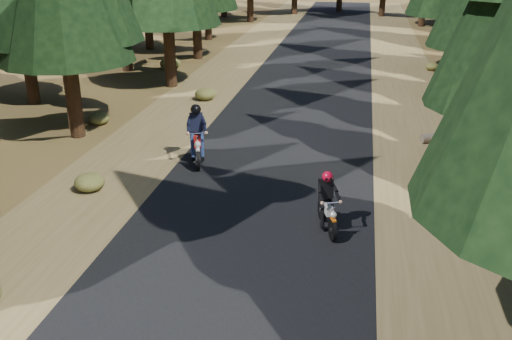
{
  "coord_description": "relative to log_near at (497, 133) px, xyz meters",
  "views": [
    {
      "loc": [
        2.39,
        -11.52,
        6.45
      ],
      "look_at": [
        0.0,
        1.5,
        1.1
      ],
      "focal_mm": 40.0,
      "sensor_mm": 36.0,
      "label": 1
    }
  ],
  "objects": [
    {
      "name": "log_near",
      "position": [
        0.0,
        0.0,
        0.0
      ],
      "size": [
        5.48,
        2.59,
        0.32
      ],
      "primitive_type": "cylinder",
      "rotation": [
        0.0,
        1.57,
        0.41
      ],
      "color": "#4C4233",
      "rests_on": "ground"
    },
    {
      "name": "rider_follow",
      "position": [
        -9.7,
        -4.26,
        0.45
      ],
      "size": [
        1.19,
        2.12,
        1.81
      ],
      "rotation": [
        0.0,
        0.0,
        3.44
      ],
      "color": "#A50F0B",
      "rests_on": "road"
    },
    {
      "name": "road",
      "position": [
        -7.31,
        -3.74,
        -0.15
      ],
      "size": [
        6.0,
        100.0,
        0.01
      ],
      "primitive_type": "cube",
      "color": "black",
      "rests_on": "ground"
    },
    {
      "name": "rider_lead",
      "position": [
        -5.45,
        -8.02,
        0.33
      ],
      "size": [
        0.96,
        1.69,
        1.44
      ],
      "rotation": [
        0.0,
        0.0,
        3.45
      ],
      "color": "beige",
      "rests_on": "road"
    },
    {
      "name": "ground",
      "position": [
        -7.31,
        -8.74,
        -0.16
      ],
      "size": [
        120.0,
        120.0,
        0.0
      ],
      "primitive_type": "plane",
      "color": "#4D371B",
      "rests_on": "ground"
    },
    {
      "name": "shoulder_r",
      "position": [
        -2.71,
        -3.74,
        -0.16
      ],
      "size": [
        3.2,
        100.0,
        0.01
      ],
      "primitive_type": "cube",
      "color": "brown",
      "rests_on": "ground"
    },
    {
      "name": "shoulder_l",
      "position": [
        -11.91,
        -3.74,
        -0.16
      ],
      "size": [
        3.2,
        100.0,
        0.01
      ],
      "primitive_type": "cube",
      "color": "brown",
      "rests_on": "ground"
    },
    {
      "name": "understory_shrubs",
      "position": [
        -6.59,
        -1.37,
        0.11
      ],
      "size": [
        15.57,
        30.56,
        0.66
      ],
      "color": "#474C1E",
      "rests_on": "ground"
    }
  ]
}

